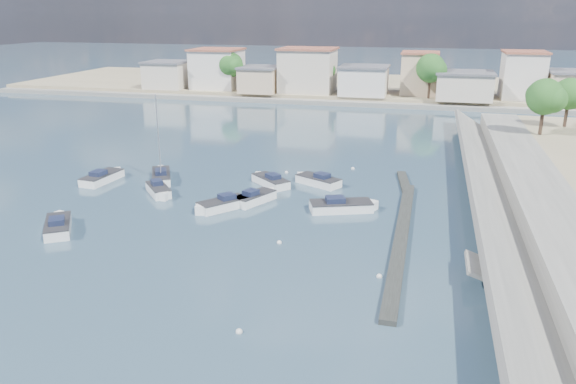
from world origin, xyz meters
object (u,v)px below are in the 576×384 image
(motorboat_a, at_px, (58,226))
(motorboat_d, at_px, (220,205))
(motorboat_f, at_px, (316,181))
(sailboat, at_px, (161,176))
(motorboat_b, at_px, (256,198))
(motorboat_g, at_px, (159,191))
(motorboat_h, at_px, (344,206))
(motorboat_c, at_px, (269,181))
(motorboat_e, at_px, (104,177))

(motorboat_a, distance_m, motorboat_d, 13.22)
(motorboat_f, relative_size, sailboat, 0.55)
(motorboat_b, distance_m, motorboat_d, 3.66)
(motorboat_a, xyz_separation_m, motorboat_g, (3.63, 10.16, 0.00))
(motorboat_d, bearing_deg, motorboat_h, 12.74)
(motorboat_c, xyz_separation_m, motorboat_g, (-9.23, -5.66, 0.00))
(motorboat_d, xyz_separation_m, motorboat_f, (6.67, 9.39, 0.00))
(motorboat_b, relative_size, sailboat, 0.52)
(motorboat_a, xyz_separation_m, motorboat_f, (17.41, 17.10, -0.00))
(motorboat_c, relative_size, motorboat_e, 0.82)
(motorboat_f, bearing_deg, motorboat_d, -125.37)
(motorboat_d, relative_size, motorboat_h, 0.76)
(motorboat_f, bearing_deg, motorboat_e, -168.79)
(motorboat_f, bearing_deg, motorboat_g, -153.24)
(motorboat_a, bearing_deg, motorboat_g, 70.31)
(motorboat_b, height_order, motorboat_e, same)
(motorboat_b, relative_size, motorboat_h, 0.78)
(sailboat, bearing_deg, motorboat_f, 8.38)
(motorboat_c, relative_size, motorboat_d, 1.00)
(motorboat_c, relative_size, motorboat_g, 1.12)
(motorboat_d, distance_m, sailboat, 11.56)
(motorboat_a, distance_m, motorboat_f, 24.40)
(motorboat_g, bearing_deg, sailboat, 113.85)
(motorboat_a, height_order, motorboat_h, same)
(motorboat_b, distance_m, motorboat_f, 7.89)
(motorboat_f, xyz_separation_m, motorboat_h, (3.89, -7.01, 0.00))
(motorboat_f, xyz_separation_m, motorboat_g, (-13.77, -6.94, 0.00))
(motorboat_f, distance_m, motorboat_h, 8.01)
(motorboat_f, height_order, motorboat_h, same)
(motorboat_c, distance_m, motorboat_g, 10.83)
(motorboat_a, bearing_deg, motorboat_d, 35.67)
(motorboat_a, relative_size, motorboat_h, 0.82)
(motorboat_d, distance_m, motorboat_h, 10.82)
(motorboat_a, xyz_separation_m, motorboat_d, (10.74, 7.71, -0.00))
(motorboat_h, bearing_deg, motorboat_c, 145.83)
(motorboat_a, bearing_deg, motorboat_b, 38.48)
(motorboat_a, height_order, motorboat_c, same)
(motorboat_f, height_order, sailboat, sailboat)
(motorboat_d, xyz_separation_m, sailboat, (-9.14, 7.06, 0.04))
(sailboat, bearing_deg, motorboat_b, -20.46)
(motorboat_b, distance_m, motorboat_c, 5.36)
(motorboat_b, distance_m, motorboat_h, 8.15)
(motorboat_a, distance_m, motorboat_h, 23.57)
(motorboat_g, relative_size, sailboat, 0.45)
(motorboat_e, height_order, motorboat_g, same)
(motorboat_c, height_order, motorboat_g, same)
(motorboat_b, xyz_separation_m, sailboat, (-11.56, 4.31, 0.04))
(motorboat_e, bearing_deg, motorboat_h, -6.32)
(motorboat_b, height_order, motorboat_c, same)
(motorboat_d, bearing_deg, motorboat_b, 48.70)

